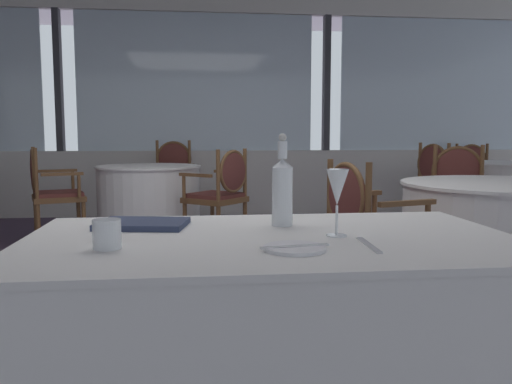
% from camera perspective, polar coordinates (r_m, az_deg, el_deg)
% --- Properties ---
extents(ground_plane, '(14.29, 14.29, 0.00)m').
position_cam_1_polar(ground_plane, '(3.33, -6.08, -12.33)').
color(ground_plane, '#47384C').
extents(window_wall_far, '(10.99, 0.14, 2.87)m').
position_cam_1_polar(window_wall_far, '(7.01, -6.43, 6.88)').
color(window_wall_far, silver).
rests_on(window_wall_far, ground_plane).
extents(foreground_table, '(1.52, 0.89, 0.74)m').
position_cam_1_polar(foreground_table, '(1.75, 1.67, -16.85)').
color(foreground_table, white).
rests_on(foreground_table, ground_plane).
extents(side_plate, '(0.17, 0.17, 0.01)m').
position_cam_1_polar(side_plate, '(1.45, 4.22, -6.08)').
color(side_plate, white).
rests_on(side_plate, foreground_table).
extents(butter_knife, '(0.19, 0.05, 0.00)m').
position_cam_1_polar(butter_knife, '(1.45, 4.22, -5.88)').
color(butter_knife, silver).
rests_on(butter_knife, foreground_table).
extents(dinner_fork, '(0.03, 0.21, 0.00)m').
position_cam_1_polar(dinner_fork, '(1.53, 12.11, -5.62)').
color(dinner_fork, silver).
rests_on(dinner_fork, foreground_table).
extents(water_bottle, '(0.07, 0.07, 0.32)m').
position_cam_1_polar(water_bottle, '(1.81, 2.86, 0.30)').
color(water_bottle, white).
rests_on(water_bottle, foreground_table).
extents(wine_glass, '(0.07, 0.07, 0.21)m').
position_cam_1_polar(wine_glass, '(1.64, 8.78, 0.32)').
color(wine_glass, white).
rests_on(wine_glass, foreground_table).
extents(water_tumbler, '(0.08, 0.08, 0.08)m').
position_cam_1_polar(water_tumbler, '(1.51, -15.83, -4.40)').
color(water_tumbler, white).
rests_on(water_tumbler, foreground_table).
extents(menu_book, '(0.32, 0.25, 0.02)m').
position_cam_1_polar(menu_book, '(1.84, -12.16, -3.39)').
color(menu_book, '#2D3856').
rests_on(menu_book, foreground_table).
extents(background_table_0, '(1.07, 1.07, 0.74)m').
position_cam_1_polar(background_table_0, '(5.54, -11.49, -1.02)').
color(background_table_0, white).
rests_on(background_table_0, ground_plane).
extents(dining_chair_0_0, '(0.60, 0.54, 0.99)m').
position_cam_1_polar(dining_chair_0_0, '(6.44, -9.14, 1.89)').
color(dining_chair_0_0, brown).
rests_on(dining_chair_0_0, ground_plane).
extents(dining_chair_0_1, '(0.58, 0.63, 0.94)m').
position_cam_1_polar(dining_chair_0_1, '(5.37, -21.50, 0.48)').
color(dining_chair_0_1, brown).
rests_on(dining_chair_0_1, ground_plane).
extents(dining_chair_0_2, '(0.65, 0.66, 0.93)m').
position_cam_1_polar(dining_chair_0_2, '(4.87, -3.72, 0.30)').
color(dining_chair_0_2, brown).
rests_on(dining_chair_0_2, ground_plane).
extents(background_table_2, '(1.32, 1.32, 0.74)m').
position_cam_1_polar(background_table_2, '(3.88, 25.00, -4.55)').
color(background_table_2, white).
rests_on(background_table_2, ground_plane).
extents(dining_chair_2_0, '(0.57, 0.62, 0.91)m').
position_cam_1_polar(dining_chair_2_0, '(3.14, 11.71, -3.34)').
color(dining_chair_2_0, brown).
rests_on(dining_chair_2_0, ground_plane).
extents(dining_chair_2_2, '(0.61, 0.56, 0.97)m').
position_cam_1_polar(dining_chair_2_2, '(4.89, 21.24, -0.09)').
color(dining_chair_2_2, brown).
rests_on(dining_chair_2_2, ground_plane).
extents(background_table_3, '(1.10, 1.10, 0.74)m').
position_cam_1_polar(background_table_3, '(6.70, 25.15, -0.25)').
color(background_table_3, white).
rests_on(background_table_3, ground_plane).
extents(dining_chair_3_0, '(0.59, 0.63, 0.97)m').
position_cam_1_polar(dining_chair_3_0, '(5.95, 19.37, 1.18)').
color(dining_chair_3_0, brown).
rests_on(dining_chair_3_0, ground_plane).
extents(dining_chair_3_2, '(0.59, 0.54, 0.94)m').
position_cam_1_polar(dining_chair_3_2, '(7.59, 22.53, 1.98)').
color(dining_chair_3_2, brown).
rests_on(dining_chair_3_2, ground_plane).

